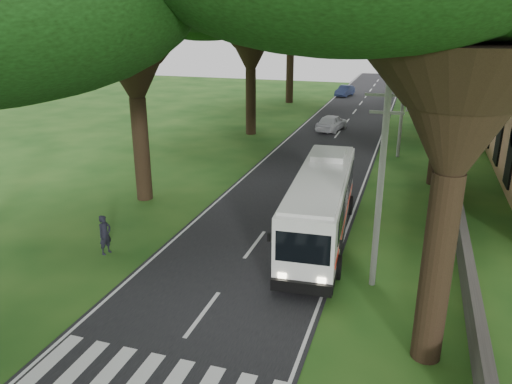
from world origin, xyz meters
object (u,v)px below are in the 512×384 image
pole_far (410,73)px  distant_car_b (345,91)px  pole_near (381,184)px  pole_mid (403,101)px  pedestrian (105,235)px  distant_car_a (332,122)px  coach_bus (321,204)px

pole_far → distant_car_b: bearing=131.6°
pole_near → pole_mid: 20.00m
pole_near → pedestrian: bearing=-175.8°
distant_car_a → pedestrian: size_ratio=2.45×
distant_car_a → pedestrian: (-5.22, -28.26, 0.12)m
distant_car_a → distant_car_b: distant_car_a is taller
coach_bus → pedestrian: (-8.72, -4.51, -0.85)m
pole_mid → pole_far: 20.00m
pole_far → coach_bus: pole_far is taller
coach_bus → distant_car_b: bearing=92.9°
pole_far → pedestrian: size_ratio=4.43×
pole_near → distant_car_a: pole_near is taller
pole_far → pedestrian: (-11.52, -40.85, -3.28)m
pole_far → pedestrian: 42.57m
pole_mid → distant_car_a: bearing=130.4°
pole_mid → distant_car_b: size_ratio=1.93×
coach_bus → pedestrian: coach_bus is taller
distant_car_b → pole_mid: bearing=-62.8°
pedestrian → distant_car_b: bearing=9.1°
pole_mid → pedestrian: (-11.52, -20.85, -3.28)m
pole_mid → pedestrian: size_ratio=4.43×
pole_far → distant_car_a: size_ratio=1.81×
pole_mid → pedestrian: pole_mid is taller
pole_near → pedestrian: 12.01m
pole_near → distant_car_b: size_ratio=1.93×
distant_car_a → pole_far: bearing=-105.5°
distant_car_a → coach_bus: bearing=109.4°
pole_mid → distant_car_a: (-6.30, 7.41, -3.40)m
distant_car_b → pole_far: bearing=-36.9°
pole_near → pole_mid: bearing=90.0°
pole_near → pole_far: (0.00, 40.00, 0.00)m
distant_car_b → pedestrian: (-3.26, -50.16, 0.19)m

